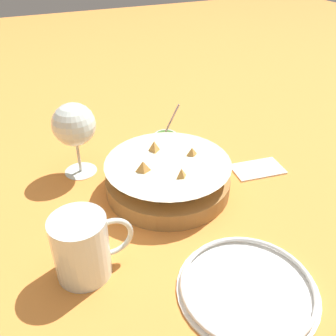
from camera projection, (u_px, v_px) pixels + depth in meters
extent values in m
plane|color=orange|center=(170.00, 193.00, 0.81)|extent=(4.00, 4.00, 0.00)
cylinder|color=olive|center=(168.00, 183.00, 0.81)|extent=(0.27, 0.27, 0.04)
cone|color=beige|center=(168.00, 176.00, 0.80)|extent=(0.27, 0.27, 0.07)
cylinder|color=#3D842D|center=(168.00, 182.00, 0.81)|extent=(0.20, 0.20, 0.01)
pyramid|color=#CC8E42|center=(191.00, 160.00, 0.81)|extent=(0.07, 0.05, 0.06)
pyramid|color=#CC8E42|center=(154.00, 155.00, 0.83)|extent=(0.08, 0.09, 0.07)
pyramid|color=#CC8E42|center=(143.00, 176.00, 0.76)|extent=(0.08, 0.07, 0.07)
pyramid|color=#CC8E42|center=(181.00, 182.00, 0.74)|extent=(0.07, 0.06, 0.07)
cylinder|color=#B7B7BC|center=(166.00, 140.00, 0.97)|extent=(0.06, 0.06, 0.03)
cylinder|color=#42702D|center=(166.00, 138.00, 0.97)|extent=(0.05, 0.05, 0.02)
cylinder|color=#B7B7BC|center=(169.00, 124.00, 0.95)|extent=(0.06, 0.01, 0.10)
cylinder|color=silver|center=(81.00, 171.00, 0.88)|extent=(0.07, 0.07, 0.00)
cylinder|color=silver|center=(79.00, 156.00, 0.86)|extent=(0.01, 0.01, 0.08)
sphere|color=silver|center=(74.00, 124.00, 0.81)|extent=(0.10, 0.10, 0.10)
sphere|color=beige|center=(75.00, 129.00, 0.82)|extent=(0.07, 0.07, 0.07)
cylinder|color=silver|center=(81.00, 247.00, 0.60)|extent=(0.09, 0.09, 0.11)
cylinder|color=gold|center=(82.00, 253.00, 0.61)|extent=(0.07, 0.07, 0.08)
torus|color=silver|center=(111.00, 237.00, 0.61)|extent=(0.08, 0.01, 0.08)
cylinder|color=white|center=(247.00, 288.00, 0.60)|extent=(0.23, 0.23, 0.01)
torus|color=white|center=(248.00, 286.00, 0.59)|extent=(0.22, 0.22, 0.01)
cube|color=white|center=(258.00, 169.00, 0.88)|extent=(0.13, 0.09, 0.01)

